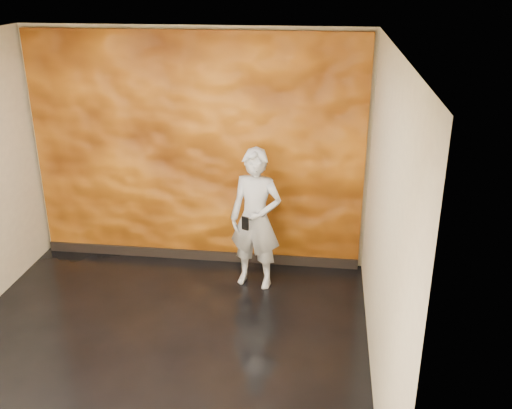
# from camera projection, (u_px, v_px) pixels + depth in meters

# --- Properties ---
(room) EXTENTS (4.02, 4.02, 2.81)m
(room) POSITION_uv_depth(u_px,v_px,m) (144.00, 217.00, 4.83)
(room) COLOR black
(room) RESTS_ON ground
(feature_wall) EXTENTS (3.90, 0.06, 2.75)m
(feature_wall) POSITION_uv_depth(u_px,v_px,m) (196.00, 152.00, 6.64)
(feature_wall) COLOR orange
(feature_wall) RESTS_ON ground
(baseboard) EXTENTS (3.90, 0.04, 0.12)m
(baseboard) POSITION_uv_depth(u_px,v_px,m) (199.00, 255.00, 7.10)
(baseboard) COLOR black
(baseboard) RESTS_ON ground
(man) EXTENTS (0.65, 0.49, 1.60)m
(man) POSITION_uv_depth(u_px,v_px,m) (256.00, 219.00, 6.28)
(man) COLOR #999FA8
(man) RESTS_ON ground
(phone) EXTENTS (0.08, 0.05, 0.15)m
(phone) POSITION_uv_depth(u_px,v_px,m) (245.00, 223.00, 6.03)
(phone) COLOR black
(phone) RESTS_ON man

